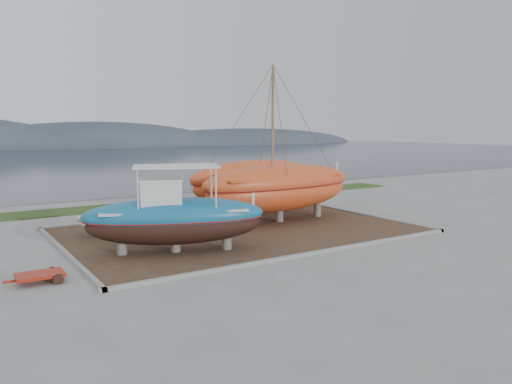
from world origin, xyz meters
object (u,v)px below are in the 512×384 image
white_dinghy (119,223)px  orange_sailboat (280,145)px  orange_bare_hull (255,186)px  red_trailer (40,278)px  blue_caique (175,209)px

white_dinghy → orange_sailboat: size_ratio=0.41×
orange_bare_hull → red_trailer: (-14.83, -8.56, -1.54)m
orange_sailboat → red_trailer: 15.43m
blue_caique → orange_sailboat: bearing=43.1°
white_dinghy → orange_sailboat: 10.06m
white_dinghy → blue_caique: bearing=-53.2°
white_dinghy → red_trailer: size_ratio=1.73×
orange_sailboat → red_trailer: size_ratio=4.17×
blue_caique → red_trailer: bearing=-146.4°
blue_caique → orange_bare_hull: size_ratio=0.80×
orange_bare_hull → white_dinghy: bearing=-173.8°
white_dinghy → orange_bare_hull: (9.93, 2.42, 1.01)m
orange_sailboat → red_trailer: orange_sailboat is taller
white_dinghy → orange_sailboat: bearing=15.3°
orange_sailboat → red_trailer: bearing=-163.8°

